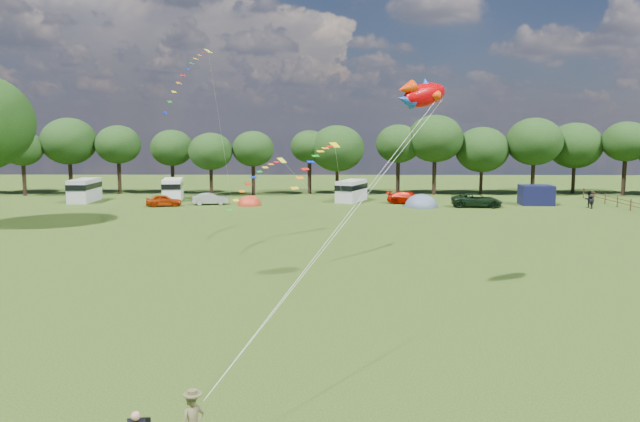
{
  "coord_description": "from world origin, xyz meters",
  "views": [
    {
      "loc": [
        0.38,
        -25.67,
        8.43
      ],
      "look_at": [
        0.0,
        8.0,
        4.0
      ],
      "focal_mm": 35.0,
      "sensor_mm": 36.0,
      "label": 1
    }
  ],
  "objects_px": {
    "car_b": "(210,199)",
    "car_a": "(164,200)",
    "tent_greyblue": "(421,207)",
    "walker_b": "(591,202)",
    "fish_kite": "(421,95)",
    "campervan_c": "(351,190)",
    "car_d": "(477,200)",
    "campervan_a": "(84,190)",
    "tent_orange": "(249,205)",
    "car_c": "(408,198)",
    "campervan_b": "(173,188)",
    "walker_a": "(589,199)"
  },
  "relations": [
    {
      "from": "car_b",
      "to": "tent_greyblue",
      "type": "height_order",
      "value": "tent_greyblue"
    },
    {
      "from": "car_d",
      "to": "campervan_a",
      "type": "xyz_separation_m",
      "value": [
        -44.71,
        4.65,
        0.67
      ]
    },
    {
      "from": "car_a",
      "to": "campervan_c",
      "type": "height_order",
      "value": "campervan_c"
    },
    {
      "from": "campervan_c",
      "to": "walker_a",
      "type": "relative_size",
      "value": 3.04
    },
    {
      "from": "car_d",
      "to": "walker_b",
      "type": "xyz_separation_m",
      "value": [
        11.88,
        -1.3,
        -0.0
      ]
    },
    {
      "from": "campervan_a",
      "to": "walker_a",
      "type": "bearing_deg",
      "value": -95.59
    },
    {
      "from": "car_c",
      "to": "campervan_b",
      "type": "height_order",
      "value": "campervan_b"
    },
    {
      "from": "car_a",
      "to": "walker_b",
      "type": "relative_size",
      "value": 2.61
    },
    {
      "from": "car_c",
      "to": "walker_b",
      "type": "distance_m",
      "value": 19.4
    },
    {
      "from": "tent_orange",
      "to": "tent_greyblue",
      "type": "distance_m",
      "value": 19.03
    },
    {
      "from": "car_b",
      "to": "campervan_a",
      "type": "height_order",
      "value": "campervan_a"
    },
    {
      "from": "tent_greyblue",
      "to": "walker_b",
      "type": "relative_size",
      "value": 2.72
    },
    {
      "from": "car_a",
      "to": "walker_b",
      "type": "distance_m",
      "value": 46.18
    },
    {
      "from": "tent_greyblue",
      "to": "fish_kite",
      "type": "bearing_deg",
      "value": -98.86
    },
    {
      "from": "car_a",
      "to": "walker_a",
      "type": "distance_m",
      "value": 46.28
    },
    {
      "from": "campervan_b",
      "to": "tent_orange",
      "type": "distance_m",
      "value": 11.26
    },
    {
      "from": "campervan_c",
      "to": "tent_greyblue",
      "type": "xyz_separation_m",
      "value": [
        7.46,
        -4.92,
        -1.32
      ]
    },
    {
      "from": "campervan_a",
      "to": "tent_greyblue",
      "type": "relative_size",
      "value": 1.33
    },
    {
      "from": "car_c",
      "to": "fish_kite",
      "type": "xyz_separation_m",
      "value": [
        -4.63,
        -39.18,
        9.41
      ]
    },
    {
      "from": "campervan_c",
      "to": "car_b",
      "type": "bearing_deg",
      "value": 125.06
    },
    {
      "from": "car_d",
      "to": "walker_a",
      "type": "bearing_deg",
      "value": -86.33
    },
    {
      "from": "car_a",
      "to": "car_c",
      "type": "relative_size",
      "value": 0.84
    },
    {
      "from": "tent_greyblue",
      "to": "tent_orange",
      "type": "bearing_deg",
      "value": 176.31
    },
    {
      "from": "car_a",
      "to": "campervan_b",
      "type": "relative_size",
      "value": 0.72
    },
    {
      "from": "campervan_a",
      "to": "tent_orange",
      "type": "distance_m",
      "value": 20.03
    },
    {
      "from": "tent_orange",
      "to": "walker_b",
      "type": "relative_size",
      "value": 1.99
    },
    {
      "from": "campervan_c",
      "to": "walker_b",
      "type": "xyz_separation_m",
      "value": [
        25.34,
        -6.43,
        -0.59
      ]
    },
    {
      "from": "car_b",
      "to": "walker_b",
      "type": "relative_size",
      "value": 2.45
    },
    {
      "from": "campervan_a",
      "to": "car_c",
      "type": "bearing_deg",
      "value": -93.32
    },
    {
      "from": "campervan_a",
      "to": "tent_orange",
      "type": "xyz_separation_m",
      "value": [
        19.72,
        -3.22,
        -1.4
      ]
    },
    {
      "from": "car_a",
      "to": "walker_a",
      "type": "relative_size",
      "value": 2.15
    },
    {
      "from": "car_a",
      "to": "tent_orange",
      "type": "relative_size",
      "value": 1.31
    },
    {
      "from": "car_d",
      "to": "campervan_a",
      "type": "relative_size",
      "value": 1.02
    },
    {
      "from": "car_a",
      "to": "campervan_b",
      "type": "height_order",
      "value": "campervan_b"
    },
    {
      "from": "car_d",
      "to": "tent_orange",
      "type": "distance_m",
      "value": 25.04
    },
    {
      "from": "tent_orange",
      "to": "campervan_b",
      "type": "bearing_deg",
      "value": 151.86
    },
    {
      "from": "car_a",
      "to": "fish_kite",
      "type": "relative_size",
      "value": 1.25
    },
    {
      "from": "campervan_a",
      "to": "walker_b",
      "type": "xyz_separation_m",
      "value": [
        56.59,
        -5.95,
        -0.67
      ]
    },
    {
      "from": "campervan_c",
      "to": "car_d",
      "type": "bearing_deg",
      "value": -87.34
    },
    {
      "from": "car_c",
      "to": "tent_greyblue",
      "type": "distance_m",
      "value": 2.94
    },
    {
      "from": "campervan_a",
      "to": "campervan_b",
      "type": "bearing_deg",
      "value": -78.83
    },
    {
      "from": "campervan_a",
      "to": "car_a",
      "type": "bearing_deg",
      "value": -113.6
    },
    {
      "from": "car_a",
      "to": "tent_greyblue",
      "type": "bearing_deg",
      "value": -103.47
    },
    {
      "from": "fish_kite",
      "to": "car_a",
      "type": "bearing_deg",
      "value": 86.78
    },
    {
      "from": "car_b",
      "to": "car_c",
      "type": "relative_size",
      "value": 0.79
    },
    {
      "from": "car_b",
      "to": "car_a",
      "type": "bearing_deg",
      "value": 97.23
    },
    {
      "from": "car_a",
      "to": "car_d",
      "type": "xyz_separation_m",
      "value": [
        34.27,
        -0.22,
        0.1
      ]
    },
    {
      "from": "car_b",
      "to": "campervan_b",
      "type": "relative_size",
      "value": 0.67
    },
    {
      "from": "car_c",
      "to": "walker_a",
      "type": "bearing_deg",
      "value": -78.51
    },
    {
      "from": "car_b",
      "to": "campervan_b",
      "type": "xyz_separation_m",
      "value": [
        -5.4,
        4.86,
        0.71
      ]
    }
  ]
}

